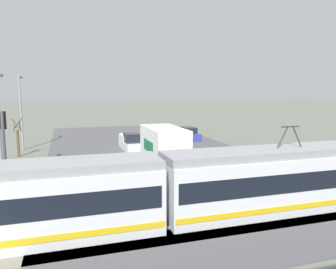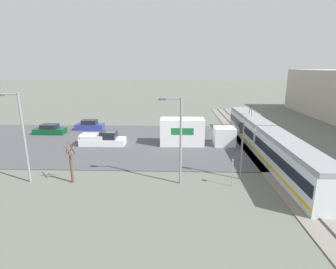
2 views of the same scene
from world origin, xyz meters
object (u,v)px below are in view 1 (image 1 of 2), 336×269
object	(u,v)px
street_tree	(18,139)
box_truck	(169,154)
sedan_car_0	(188,135)
street_lamp_near_crossing	(21,107)
traffic_light_pole	(4,146)
pickup_truck	(132,143)
light_rail_tram	(162,191)
sedan_car_1	(156,131)

from	to	relation	value
street_tree	box_truck	bearing A→B (deg)	136.03
sedan_car_0	street_lamp_near_crossing	size ratio (longest dim) A/B	0.56
box_truck	traffic_light_pole	bearing A→B (deg)	19.57
box_truck	pickup_truck	bearing A→B (deg)	-87.66
box_truck	street_tree	bearing A→B (deg)	-43.97
box_truck	street_lamp_near_crossing	bearing A→B (deg)	-52.60
light_rail_tram	pickup_truck	size ratio (longest dim) A/B	4.82
pickup_truck	sedan_car_1	bearing A→B (deg)	-119.00
sedan_car_1	box_truck	bearing A→B (deg)	-103.02
sedan_car_0	traffic_light_pole	size ratio (longest dim) A/B	0.84
light_rail_tram	pickup_truck	distance (m)	20.04
box_truck	sedan_car_0	xyz separation A→B (m)	(-7.69, -15.97, -0.93)
traffic_light_pole	sedan_car_1	bearing A→B (deg)	-121.60
pickup_truck	traffic_light_pole	distance (m)	18.33
box_truck	sedan_car_1	distance (m)	21.73
box_truck	sedan_car_1	world-z (taller)	box_truck
light_rail_tram	box_truck	xyz separation A→B (m)	(-3.06, -8.37, -0.02)
sedan_car_0	street_tree	xyz separation A→B (m)	(19.35, 4.72, 0.95)
light_rail_tram	traffic_light_pole	xyz separation A→B (m)	(7.33, -4.68, 1.74)
street_lamp_near_crossing	pickup_truck	bearing A→B (deg)	161.27
street_tree	street_lamp_near_crossing	distance (m)	4.97
light_rail_tram	sedan_car_0	bearing A→B (deg)	-113.83
box_truck	street_tree	distance (m)	16.20
traffic_light_pole	box_truck	bearing A→B (deg)	-160.43
sedan_car_1	traffic_light_pole	xyz separation A→B (m)	(15.28, 24.85, 2.74)
street_lamp_near_crossing	light_rail_tram	bearing A→B (deg)	110.04
pickup_truck	traffic_light_pole	xyz separation A→B (m)	(9.93, 15.18, 2.66)
light_rail_tram	box_truck	bearing A→B (deg)	-110.08
light_rail_tram	sedan_car_1	distance (m)	30.59
street_tree	street_lamp_near_crossing	size ratio (longest dim) A/B	0.47
sedan_car_0	light_rail_tram	bearing A→B (deg)	66.17
sedan_car_0	street_lamp_near_crossing	xyz separation A→B (m)	(19.38, 0.69, 3.84)
traffic_light_pole	pickup_truck	bearing A→B (deg)	-123.18
traffic_light_pole	street_tree	bearing A→B (deg)	-85.16
street_tree	sedan_car_0	bearing A→B (deg)	-166.28
box_truck	pickup_truck	world-z (taller)	box_truck
light_rail_tram	sedan_car_0	xyz separation A→B (m)	(-10.75, -24.34, -0.94)
traffic_light_pole	light_rail_tram	bearing A→B (deg)	147.49
sedan_car_1	street_tree	distance (m)	19.31
pickup_truck	sedan_car_0	distance (m)	9.32
sedan_car_1	street_tree	xyz separation A→B (m)	(16.55, 9.90, 1.00)
pickup_truck	sedan_car_0	world-z (taller)	pickup_truck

